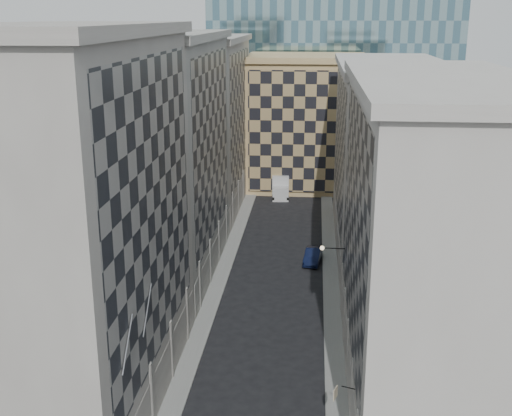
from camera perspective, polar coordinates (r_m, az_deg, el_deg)
The scene contains 13 objects.
sidewalk_west at distance 60.28m, azimuth -3.39°, elevation -6.77°, with size 1.50×100.00×0.15m, color gray.
sidewalk_east at distance 59.70m, azimuth 6.70°, elevation -7.10°, with size 1.50×100.00×0.15m, color gray.
bldg_left_a at distance 40.27m, azimuth -15.70°, elevation -1.65°, with size 10.80×22.80×23.70m.
bldg_left_b at distance 60.70m, azimuth -8.43°, elevation 4.42°, with size 10.80×22.80×22.70m.
bldg_left_c at distance 81.96m, azimuth -4.84°, elevation 7.37°, with size 10.80×22.80×21.70m.
bldg_right_a at distance 42.62m, azimuth 15.17°, elevation -2.73°, with size 10.80×26.80×20.70m.
bldg_right_b at distance 68.54m, azimuth 11.51°, elevation 4.41°, with size 10.80×28.80×19.70m.
tan_block at distance 93.68m, azimuth 4.42°, elevation 7.70°, with size 16.80×14.80×18.80m.
flagpoles_left at distance 35.81m, azimuth -10.45°, elevation -10.28°, with size 0.10×6.33×2.33m.
bracket_lamp at distance 51.82m, azimuth 6.10°, elevation -3.56°, with size 1.98×0.36×0.36m.
box_truck at distance 88.90m, azimuth 2.18°, elevation 1.90°, with size 2.60×5.69×3.05m.
dark_car at distance 65.43m, azimuth 5.07°, elevation -4.26°, with size 1.51×4.34×1.43m, color #0F1737.
shop_sign at distance 37.65m, azimuth 7.18°, elevation -15.97°, with size 1.21×0.66×0.76m.
Camera 1 is at (3.34, -24.61, 24.11)m, focal length 45.00 mm.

